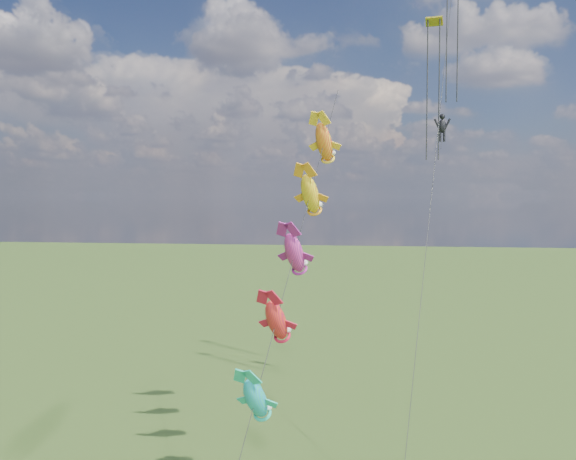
# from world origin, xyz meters

# --- Properties ---
(fish_windsock_rig) EXTENTS (3.56, 15.63, 18.86)m
(fish_windsock_rig) POSITION_xyz_m (14.73, 7.16, 10.58)
(fish_windsock_rig) COLOR brown
(fish_windsock_rig) RESTS_ON ground
(parafoil_rig) EXTENTS (4.34, 17.25, 27.10)m
(parafoil_rig) POSITION_xyz_m (22.12, 19.03, 18.96)
(parafoil_rig) COLOR brown
(parafoil_rig) RESTS_ON ground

